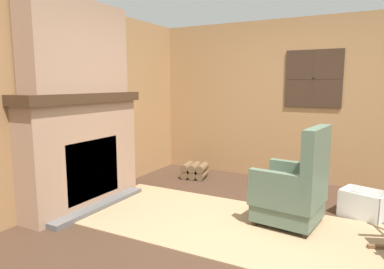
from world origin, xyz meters
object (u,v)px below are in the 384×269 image
(armchair, at_px, (293,191))
(storage_case, at_px, (88,87))
(firewood_stack, at_px, (195,171))
(laundry_basket, at_px, (363,204))
(oil_lamp_vase, at_px, (43,86))

(armchair, height_order, storage_case, storage_case)
(armchair, relative_size, firewood_stack, 2.42)
(laundry_basket, xyz_separation_m, storage_case, (-3.08, -1.00, 1.29))
(laundry_basket, xyz_separation_m, oil_lamp_vase, (-3.08, -1.65, 1.31))
(firewood_stack, distance_m, oil_lamp_vase, 2.66)
(armchair, relative_size, storage_case, 5.08)
(laundry_basket, bearing_deg, oil_lamp_vase, -151.88)
(armchair, bearing_deg, firewood_stack, -26.00)
(firewood_stack, bearing_deg, armchair, -33.08)
(firewood_stack, relative_size, laundry_basket, 0.83)
(firewood_stack, relative_size, oil_lamp_vase, 1.80)
(firewood_stack, height_order, laundry_basket, laundry_basket)
(armchair, distance_m, laundry_basket, 0.91)
(armchair, height_order, firewood_stack, armchair)
(firewood_stack, xyz_separation_m, oil_lamp_vase, (-0.66, -2.20, 1.34))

